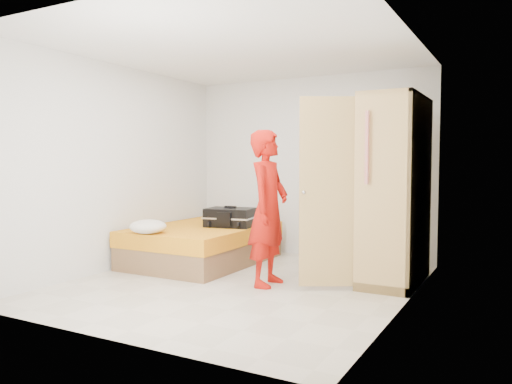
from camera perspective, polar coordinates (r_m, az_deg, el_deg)
The scene contains 7 objects.
room at distance 5.52m, azimuth -1.88°, elevation 2.74°, with size 4.00×4.02×2.60m.
bed at distance 6.85m, azimuth -6.08°, elevation -5.96°, with size 1.42×2.02×0.50m.
wardrobe at distance 5.77m, azimuth 15.05°, elevation -0.34°, with size 1.10×1.47×2.10m.
person at distance 5.51m, azimuth 1.42°, elevation -1.83°, with size 0.63×0.41×1.72m, color red.
suitcase at distance 6.74m, azimuth -2.95°, elevation -2.91°, with size 0.71×0.57×0.28m.
round_cushion at distance 6.21m, azimuth -12.24°, elevation -3.88°, with size 0.45×0.45×0.17m, color white.
pillow at distance 7.51m, azimuth -2.25°, elevation -2.79°, with size 0.60×0.31×0.11m, color white.
Camera 1 is at (2.79, -4.76, 1.36)m, focal length 35.00 mm.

